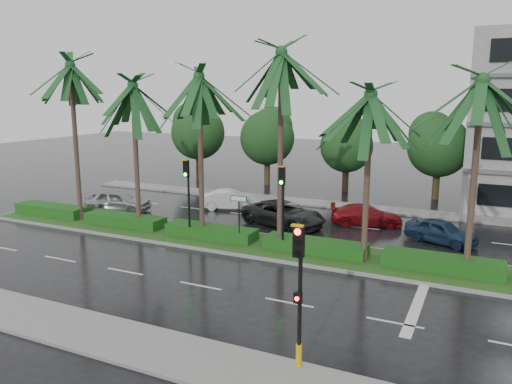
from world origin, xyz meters
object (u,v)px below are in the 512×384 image
at_px(car_silver, 118,201).
at_px(car_darkgrey, 284,214).
at_px(signal_median_left, 187,187).
at_px(street_sign, 239,208).
at_px(car_red, 366,215).
at_px(signal_near, 299,291).
at_px(car_white, 230,200).
at_px(car_blue, 441,231).

bearing_deg(car_silver, car_darkgrey, -100.73).
distance_m(signal_median_left, street_sign, 3.13).
bearing_deg(car_red, street_sign, 129.20).
bearing_deg(car_red, signal_near, 170.55).
bearing_deg(car_white, signal_near, -169.27).
bearing_deg(signal_near, car_silver, 143.43).
distance_m(signal_median_left, car_red, 11.16).
height_order(car_white, car_darkgrey, car_darkgrey).
relative_size(signal_near, car_blue, 1.14).
relative_size(street_sign, car_darkgrey, 0.49).
xyz_separation_m(street_sign, car_white, (-4.50, 7.42, -1.46)).
distance_m(car_white, car_darkgrey, 5.58).
distance_m(street_sign, car_red, 8.91).
height_order(car_silver, car_red, car_silver).
height_order(car_red, car_blue, car_blue).
bearing_deg(street_sign, car_silver, 162.33).
height_order(signal_near, car_darkgrey, signal_near).
bearing_deg(signal_near, car_white, 123.63).
bearing_deg(signal_near, street_sign, 125.34).
height_order(car_silver, car_blue, car_silver).
height_order(street_sign, car_blue, street_sign).
height_order(street_sign, car_white, street_sign).
xyz_separation_m(signal_near, signal_median_left, (-10.00, 9.69, 0.49)).
relative_size(signal_median_left, car_silver, 0.99).
relative_size(signal_near, car_red, 1.01).
distance_m(car_silver, car_blue, 20.62).
bearing_deg(signal_median_left, car_white, 101.16).
distance_m(signal_near, signal_median_left, 13.93).
height_order(car_silver, car_white, car_silver).
distance_m(signal_median_left, car_white, 8.09).
relative_size(signal_median_left, car_red, 1.01).
distance_m(car_white, car_red, 9.50).
bearing_deg(car_silver, signal_median_left, -132.46).
height_order(street_sign, car_silver, street_sign).
relative_size(street_sign, car_blue, 0.68).
bearing_deg(car_blue, street_sign, 140.88).
relative_size(car_darkgrey, car_red, 1.23).
relative_size(signal_near, car_white, 1.07).
distance_m(street_sign, car_silver, 11.68).
xyz_separation_m(car_silver, car_blue, (20.55, 1.72, -0.10)).
distance_m(signal_median_left, car_silver, 9.14).
bearing_deg(signal_median_left, signal_near, -44.09).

